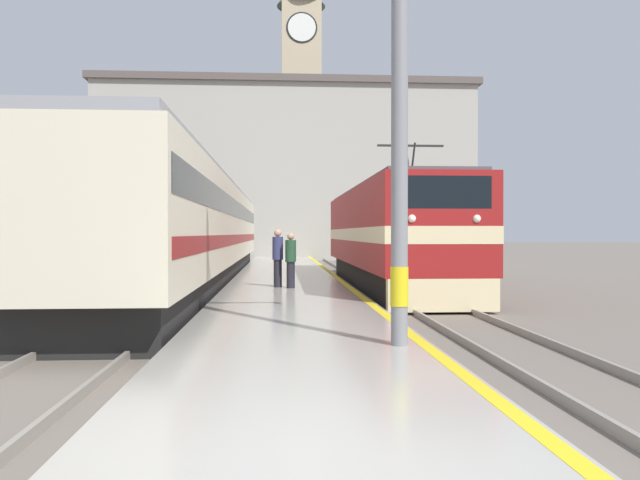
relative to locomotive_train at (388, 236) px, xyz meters
The scene contains 11 objects.
ground_plane 12.88m from the locomotive_train, 106.77° to the left, with size 200.00×200.00×0.00m, color #70665B.
platform 8.27m from the locomotive_train, 117.04° to the left, with size 4.12×140.00×0.29m.
rail_track_near 7.44m from the locomotive_train, 90.00° to the left, with size 2.83×140.00×0.16m.
rail_track_far 10.26m from the locomotive_train, 134.51° to the left, with size 2.84×140.00×0.16m.
locomotive_train is the anchor object (origin of this frame).
passenger_train 7.47m from the locomotive_train, 161.27° to the left, with size 2.92×31.49×4.00m.
catenary_mast 13.62m from the locomotive_train, 98.93° to the right, with size 2.46×0.27×8.28m.
person_on_platform 4.95m from the locomotive_train, 145.21° to the right, with size 0.34×0.34×1.84m.
second_waiting_passenger 4.86m from the locomotive_train, 139.00° to the right, with size 0.34×0.34×1.72m.
clock_tower 41.01m from the locomotive_train, 92.65° to the left, with size 4.77×4.77×27.76m.
station_building 27.35m from the locomotive_train, 97.28° to the left, with size 28.73×8.97×13.48m.
Camera 1 is at (-0.32, -4.82, 2.00)m, focal length 35.00 mm.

